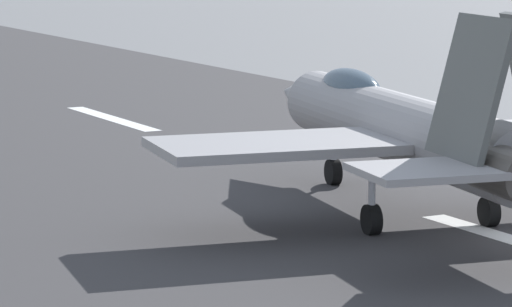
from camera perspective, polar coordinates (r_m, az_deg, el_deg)
name	(u,v)px	position (r m, az deg, el deg)	size (l,w,h in m)	color
fighter_jet	(403,127)	(37.51, 5.82, 1.06)	(17.71, 13.91, 5.58)	gray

